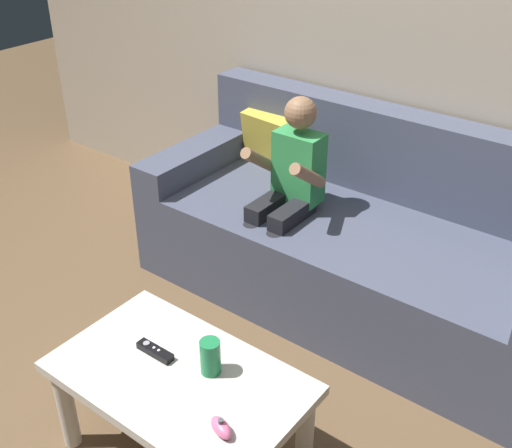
{
  "coord_description": "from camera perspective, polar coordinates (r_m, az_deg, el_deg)",
  "views": [
    {
      "loc": [
        1.16,
        -0.81,
        1.82
      ],
      "look_at": [
        -0.07,
        0.8,
        0.61
      ],
      "focal_mm": 44.44,
      "sensor_mm": 36.0,
      "label": 1
    }
  ],
  "objects": [
    {
      "name": "soda_can",
      "position": [
        2.04,
        -4.13,
        -11.84
      ],
      "size": [
        0.07,
        0.07,
        0.12
      ],
      "primitive_type": "cylinder",
      "color": "#1E7F47",
      "rests_on": "coffee_table"
    },
    {
      "name": "wall_back",
      "position": [
        2.89,
        13.52,
        18.57
      ],
      "size": [
        4.96,
        0.05,
        2.5
      ],
      "primitive_type": "cube",
      "color": "#B2A38E",
      "rests_on": "ground"
    },
    {
      "name": "nunchuk_pink",
      "position": [
        1.89,
        -3.16,
        -17.82
      ],
      "size": [
        0.1,
        0.07,
        0.05
      ],
      "color": "pink",
      "rests_on": "coffee_table"
    },
    {
      "name": "person_seated_on_couch",
      "position": [
        2.75,
        2.8,
        3.07
      ],
      "size": [
        0.3,
        0.36,
        0.94
      ],
      "color": "black",
      "rests_on": "ground"
    },
    {
      "name": "couch",
      "position": [
        2.88,
        9.08,
        -1.61
      ],
      "size": [
        1.94,
        0.8,
        0.84
      ],
      "color": "#474C60",
      "rests_on": "ground"
    },
    {
      "name": "coffee_table",
      "position": [
        2.13,
        -6.87,
        -14.59
      ],
      "size": [
        0.82,
        0.49,
        0.38
      ],
      "color": "beige",
      "rests_on": "ground"
    },
    {
      "name": "game_remote_black_near_edge",
      "position": [
        2.15,
        -9.08,
        -11.23
      ],
      "size": [
        0.14,
        0.04,
        0.03
      ],
      "color": "black",
      "rests_on": "coffee_table"
    }
  ]
}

